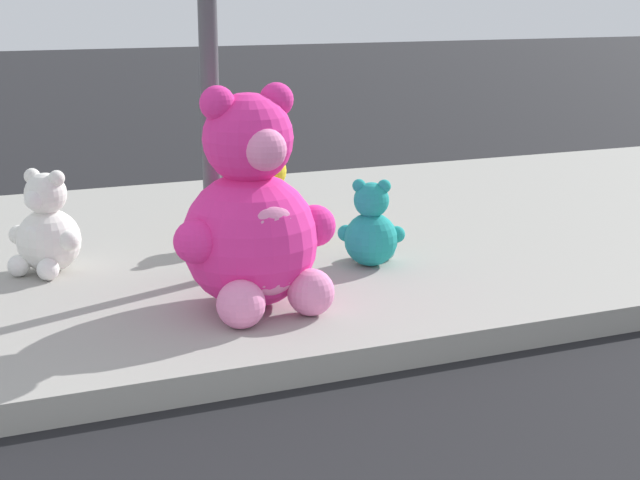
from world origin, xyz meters
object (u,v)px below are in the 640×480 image
plush_pink_large (253,221)px  plush_yellow (266,203)px  plush_white (46,232)px  plush_teal (371,231)px

plush_pink_large → plush_yellow: size_ratio=1.96×
plush_pink_large → plush_white: plush_pink_large is taller
plush_yellow → plush_pink_large: bearing=-112.2°
plush_white → plush_yellow: size_ratio=1.03×
plush_pink_large → plush_teal: size_ratio=2.19×
plush_white → plush_pink_large: bearing=-49.4°
plush_pink_large → plush_teal: 1.11m
plush_white → plush_yellow: bearing=10.8°
plush_teal → plush_pink_large: bearing=-152.3°
plush_white → plush_teal: bearing=-17.9°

